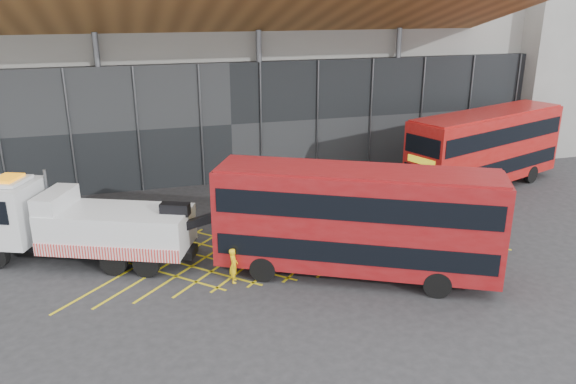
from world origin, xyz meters
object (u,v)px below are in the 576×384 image
object	(u,v)px
bus_second	(486,146)
worker	(234,265)
bus_towed	(356,218)
recovery_truck	(76,223)

from	to	relation	value
bus_second	worker	bearing A→B (deg)	-175.56
worker	bus_second	bearing A→B (deg)	-56.62
bus_towed	bus_second	bearing A→B (deg)	62.87
recovery_truck	worker	size ratio (longest dim) A/B	7.27
bus_second	worker	size ratio (longest dim) A/B	7.98
bus_towed	worker	world-z (taller)	bus_towed
bus_second	bus_towed	bearing A→B (deg)	-164.56
worker	recovery_truck	bearing A→B (deg)	66.97
recovery_truck	worker	world-z (taller)	recovery_truck
recovery_truck	worker	xyz separation A→B (m)	(6.63, -4.16, -1.13)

